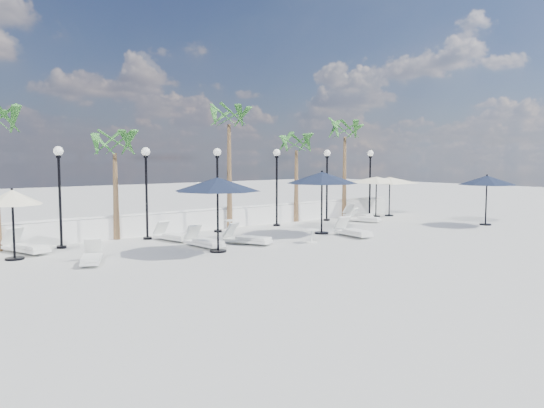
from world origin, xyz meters
TOP-DOWN VIEW (x-y plane):
  - ground at (0.00, 0.00)m, footprint 100.00×100.00m
  - balustrade at (0.00, 7.50)m, footprint 26.00×0.30m
  - lamppost_1 at (-7.00, 6.50)m, footprint 0.36×0.36m
  - lamppost_2 at (-3.50, 6.50)m, footprint 0.36×0.36m
  - lamppost_3 at (0.00, 6.50)m, footprint 0.36×0.36m
  - lamppost_4 at (3.50, 6.50)m, footprint 0.36×0.36m
  - lamppost_5 at (7.00, 6.50)m, footprint 0.36×0.36m
  - lamppost_6 at (10.50, 6.50)m, footprint 0.36×0.36m
  - palm_1 at (-4.50, 7.30)m, footprint 2.60×2.60m
  - palm_2 at (1.20, 7.30)m, footprint 2.60×2.60m
  - palm_3 at (5.50, 7.30)m, footprint 2.60×2.60m
  - palm_4 at (9.20, 7.30)m, footprint 2.60×2.60m
  - lounger_0 at (-7.18, 2.89)m, footprint 1.24×1.84m
  - lounger_1 at (-8.34, 6.22)m, footprint 1.27×2.22m
  - lounger_2 at (-2.89, 5.46)m, footprint 0.95×1.94m
  - lounger_3 at (-2.70, 3.31)m, footprint 0.77×1.96m
  - lounger_4 at (-1.00, 2.83)m, footprint 1.35×2.07m
  - lounger_5 at (3.78, 1.63)m, footprint 0.89×2.02m
  - lounger_6 at (8.15, 4.81)m, footprint 1.04×1.78m
  - lounger_7 at (9.19, 6.22)m, footprint 0.67×1.89m
  - side_table_1 at (0.46, 6.20)m, footprint 0.56×0.56m
  - side_table_2 at (1.29, 1.57)m, footprint 0.56×0.56m
  - parasol_navy_left at (-2.81, 2.14)m, footprint 3.14×3.14m
  - parasol_navy_mid at (3.35, 3.13)m, footprint 3.18×3.18m
  - parasol_navy_right at (12.00, 0.13)m, footprint 2.88×2.88m
  - parasol_cream_sq_a at (10.71, 6.20)m, footprint 5.06×5.06m
  - parasol_cream_sq_b at (11.56, 5.92)m, footprint 4.89×4.89m
  - parasol_cream_small at (-8.94, 5.18)m, footprint 1.97×1.97m

SIDE VIEW (x-z plane):
  - ground at x=0.00m, z-range 0.00..0.00m
  - lounger_6 at x=8.15m, z-range -0.10..0.53m
  - lounger_0 at x=-7.18m, z-range -0.11..0.55m
  - lounger_2 at x=-2.89m, z-range -0.11..0.58m
  - lounger_7 at x=9.19m, z-range -0.12..0.59m
  - lounger_3 at x=-2.70m, z-range -0.12..0.60m
  - lounger_5 at x=3.78m, z-range -0.12..0.61m
  - lounger_4 at x=-1.00m, z-range -0.12..0.62m
  - lounger_1 at x=-8.34m, z-range -0.13..0.66m
  - side_table_2 at x=1.29m, z-range 0.06..0.60m
  - side_table_1 at x=0.46m, z-range 0.06..0.60m
  - balustrade at x=0.00m, z-range -0.04..0.97m
  - parasol_cream_small at x=-8.94m, z-range 0.86..3.27m
  - parasol_cream_sq_b at x=11.56m, z-range 1.04..3.49m
  - parasol_navy_right at x=12.00m, z-range 0.98..3.55m
  - parasol_cream_sq_a at x=10.71m, z-range 1.06..3.54m
  - parasol_navy_left at x=-2.81m, z-range 1.06..3.83m
  - lamppost_1 at x=-7.00m, z-range 0.57..4.41m
  - lamppost_2 at x=-3.50m, z-range 0.57..4.41m
  - lamppost_3 at x=0.00m, z-range 0.57..4.41m
  - lamppost_4 at x=3.50m, z-range 0.57..4.41m
  - lamppost_5 at x=7.00m, z-range 0.57..4.41m
  - lamppost_6 at x=10.50m, z-range 0.57..4.41m
  - parasol_navy_mid at x=3.35m, z-range 1.08..3.93m
  - palm_1 at x=-4.50m, z-range 1.40..6.10m
  - palm_3 at x=5.50m, z-range 1.50..6.40m
  - palm_4 at x=9.20m, z-range 1.88..7.58m
  - palm_2 at x=1.20m, z-range 2.07..8.17m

